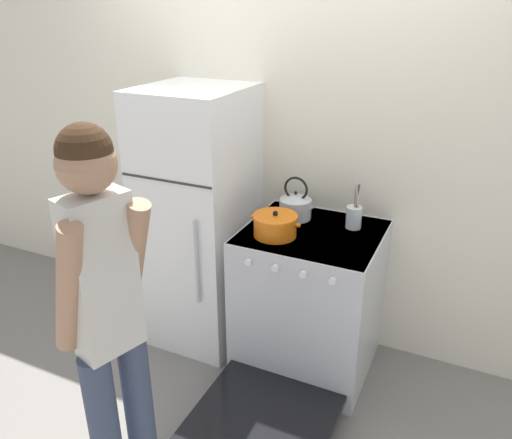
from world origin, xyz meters
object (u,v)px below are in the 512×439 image
refrigerator (199,219)px  dutch_oven_pot (275,225)px  stove_range (307,303)px  person (108,317)px  tea_kettle (296,205)px  utensil_jar (354,216)px

refrigerator → dutch_oven_pot: (0.58, -0.16, 0.14)m
stove_range → person: size_ratio=0.82×
refrigerator → dutch_oven_pot: size_ratio=5.67×
tea_kettle → person: person is taller
refrigerator → dutch_oven_pot: 0.62m
dutch_oven_pot → stove_range: bearing=30.5°
refrigerator → stove_range: size_ratio=1.16×
refrigerator → dutch_oven_pot: bearing=-15.4°
refrigerator → stove_range: refrigerator is taller
stove_range → dutch_oven_pot: dutch_oven_pot is taller
stove_range → person: bearing=-108.0°
person → dutch_oven_pot: bearing=6.2°
refrigerator → dutch_oven_pot: refrigerator is taller
dutch_oven_pot → person: (-0.22, -1.09, 0.03)m
tea_kettle → utensil_jar: utensil_jar is taller
stove_range → dutch_oven_pot: size_ratio=4.87×
tea_kettle → utensil_jar: 0.35m
stove_range → dutch_oven_pot: 0.54m
stove_range → refrigerator: bearing=175.4°
tea_kettle → utensil_jar: size_ratio=0.94×
tea_kettle → stove_range: bearing=-48.1°
dutch_oven_pot → tea_kettle: size_ratio=1.12×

